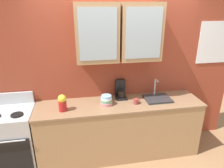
# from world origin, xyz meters

# --- Properties ---
(ground_plane) EXTENTS (10.00, 10.00, 0.00)m
(ground_plane) POSITION_xyz_m (0.00, 0.00, 0.00)
(ground_plane) COLOR #936B47
(back_wall_unit) EXTENTS (4.06, 0.43, 2.87)m
(back_wall_unit) POSITION_xyz_m (0.01, 0.31, 1.54)
(back_wall_unit) COLOR #993D28
(back_wall_unit) RESTS_ON ground_plane
(counter) EXTENTS (2.54, 0.61, 0.92)m
(counter) POSITION_xyz_m (0.00, 0.00, 0.46)
(counter) COLOR #A87F56
(counter) RESTS_ON ground_plane
(stove_range) EXTENTS (0.65, 0.63, 1.10)m
(stove_range) POSITION_xyz_m (-1.60, -0.00, 0.47)
(stove_range) COLOR silver
(stove_range) RESTS_ON ground_plane
(sink_faucet) EXTENTS (0.40, 0.34, 0.30)m
(sink_faucet) POSITION_xyz_m (0.61, 0.03, 0.94)
(sink_faucet) COLOR #2D2D30
(sink_faucet) RESTS_ON counter
(bowl_stack) EXTENTS (0.19, 0.19, 0.15)m
(bowl_stack) POSITION_xyz_m (-0.21, -0.01, 0.99)
(bowl_stack) COLOR #D87F84
(bowl_stack) RESTS_ON counter
(vase) EXTENTS (0.12, 0.12, 0.24)m
(vase) POSITION_xyz_m (-0.84, -0.08, 1.04)
(vase) COLOR #B21E1E
(vase) RESTS_ON counter
(cup_near_sink) EXTENTS (0.11, 0.07, 0.08)m
(cup_near_sink) POSITION_xyz_m (0.24, -0.06, 0.96)
(cup_near_sink) COLOR #993838
(cup_near_sink) RESTS_ON counter
(coffee_maker) EXTENTS (0.17, 0.20, 0.29)m
(coffee_maker) POSITION_xyz_m (0.05, 0.20, 1.03)
(coffee_maker) COLOR black
(coffee_maker) RESTS_ON counter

